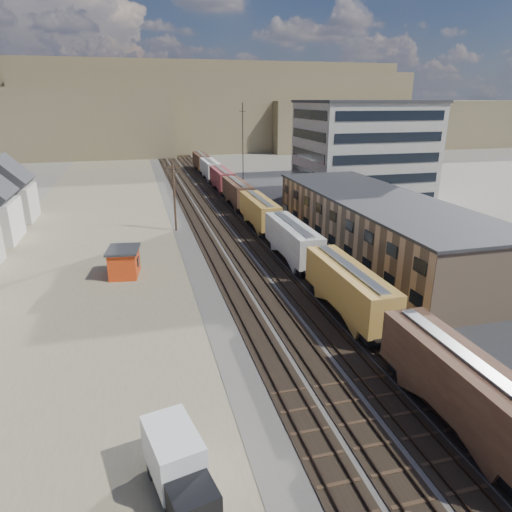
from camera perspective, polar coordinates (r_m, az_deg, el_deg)
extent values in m
plane|color=#6B6356|center=(33.57, 12.46, -15.11)|extent=(300.00, 300.00, 0.00)
cube|color=#4C4742|center=(77.89, -4.22, 5.18)|extent=(18.00, 200.00, 0.06)
cube|color=#7B6E54|center=(67.33, -19.54, 1.89)|extent=(24.00, 180.00, 0.03)
cube|color=#232326|center=(71.72, 15.71, 3.29)|extent=(26.00, 120.00, 0.04)
cube|color=black|center=(77.15, -7.88, 4.97)|extent=(2.60, 200.00, 0.08)
cube|color=#38281E|center=(77.04, -8.42, 5.02)|extent=(0.08, 200.00, 0.16)
cube|color=#38281E|center=(77.21, -7.36, 5.10)|extent=(0.08, 200.00, 0.16)
cube|color=black|center=(77.54, -5.68, 5.13)|extent=(2.60, 200.00, 0.08)
cube|color=#38281E|center=(77.41, -6.21, 5.18)|extent=(0.08, 200.00, 0.16)
cube|color=#38281E|center=(77.63, -5.16, 5.26)|extent=(0.08, 200.00, 0.16)
cube|color=black|center=(78.05, -3.50, 5.28)|extent=(2.60, 200.00, 0.08)
cube|color=#38281E|center=(77.89, -4.02, 5.33)|extent=(0.08, 200.00, 0.16)
cube|color=#38281E|center=(78.16, -2.98, 5.40)|extent=(0.08, 200.00, 0.16)
cube|color=black|center=(78.62, -1.49, 5.41)|extent=(2.60, 200.00, 0.08)
cube|color=#38281E|center=(78.44, -2.00, 5.47)|extent=(0.08, 200.00, 0.16)
cube|color=#38281E|center=(78.76, -0.98, 5.53)|extent=(0.08, 200.00, 0.16)
cube|color=black|center=(34.56, 18.71, -13.19)|extent=(2.20, 2.20, 0.90)
cube|color=#46261E|center=(30.08, 24.49, -14.34)|extent=(3.00, 13.34, 3.40)
cube|color=#B7B7B2|center=(29.20, 24.97, -11.39)|extent=(0.90, 12.32, 0.16)
cube|color=black|center=(38.22, 14.61, -9.47)|extent=(2.20, 2.20, 0.90)
cube|color=black|center=(46.39, 8.62, -3.82)|extent=(2.20, 2.20, 0.90)
cube|color=gold|center=(41.34, 11.50, -3.69)|extent=(3.00, 13.34, 3.40)
cube|color=#B7B7B2|center=(40.70, 11.66, -1.37)|extent=(0.90, 12.32, 0.16)
cube|color=black|center=(50.72, 6.40, -1.69)|extent=(2.20, 2.20, 0.90)
cube|color=black|center=(59.77, 2.95, 1.63)|extent=(2.20, 2.20, 0.90)
cube|color=#B5B1A9|center=(54.54, 4.59, 2.24)|extent=(3.00, 13.34, 3.40)
cube|color=#B7B7B2|center=(54.05, 4.64, 4.05)|extent=(0.90, 12.32, 0.16)
cube|color=black|center=(64.39, 1.59, 2.93)|extent=(2.20, 2.20, 0.90)
cube|color=black|center=(73.85, -0.61, 5.04)|extent=(2.20, 2.20, 0.90)
cube|color=gold|center=(68.57, 0.42, 5.80)|extent=(3.00, 13.34, 3.40)
cube|color=#B7B7B2|center=(68.19, 0.42, 7.25)|extent=(0.90, 12.33, 0.16)
cube|color=black|center=(78.62, -1.52, 5.90)|extent=(2.20, 2.20, 0.90)
cube|color=black|center=(88.31, -3.04, 7.34)|extent=(2.20, 2.20, 0.90)
cube|color=#46261E|center=(83.02, -2.34, 8.11)|extent=(3.00, 13.34, 3.40)
cube|color=#B7B7B2|center=(82.70, -2.36, 9.32)|extent=(0.90, 12.33, 0.16)
cube|color=black|center=(93.16, -3.69, 7.94)|extent=(2.20, 2.20, 0.90)
cube|color=black|center=(102.98, -4.80, 8.98)|extent=(2.20, 2.20, 0.90)
cube|color=maroon|center=(97.69, -4.30, 9.73)|extent=(3.00, 13.34, 3.40)
cube|color=#B7B7B2|center=(97.42, -4.33, 10.76)|extent=(0.90, 12.32, 0.16)
cube|color=black|center=(107.89, -5.28, 9.42)|extent=(2.20, 2.20, 0.90)
cube|color=black|center=(117.78, -6.13, 10.20)|extent=(2.20, 2.20, 0.90)
cube|color=#B5B1A9|center=(112.51, -5.76, 10.91)|extent=(3.00, 13.34, 3.40)
cube|color=#B7B7B2|center=(112.28, -5.79, 11.81)|extent=(0.90, 12.32, 0.16)
cube|color=black|center=(122.72, -6.50, 10.54)|extent=(2.20, 2.20, 0.90)
cube|color=black|center=(132.68, -7.16, 11.15)|extent=(2.20, 2.20, 0.90)
cube|color=#46261E|center=(127.41, -6.88, 11.82)|extent=(3.00, 13.34, 3.40)
cube|color=#B7B7B2|center=(127.21, -6.91, 12.61)|extent=(0.90, 12.32, 0.16)
cube|color=tan|center=(59.06, 14.89, 3.57)|extent=(12.00, 40.00, 7.00)
cube|color=#2D2D30|center=(58.25, 15.19, 6.98)|extent=(12.40, 40.40, 0.30)
cube|color=black|center=(56.74, 9.44, 1.97)|extent=(0.12, 36.00, 1.20)
cube|color=black|center=(55.95, 9.60, 4.91)|extent=(0.12, 36.00, 1.20)
cube|color=#9E998E|center=(90.17, 13.20, 12.43)|extent=(22.00, 18.00, 18.00)
cube|color=#2D2D30|center=(89.66, 13.66, 18.27)|extent=(22.60, 18.60, 0.50)
cube|color=black|center=(85.63, 6.47, 12.47)|extent=(0.12, 16.00, 16.00)
cube|color=black|center=(82.31, 16.13, 11.61)|extent=(20.00, 0.12, 16.00)
cylinder|color=#382619|center=(67.97, -10.16, 7.19)|extent=(0.32, 0.32, 10.00)
cube|color=#382619|center=(67.23, -10.38, 10.86)|extent=(2.20, 0.14, 0.14)
cube|color=#382619|center=(67.35, -10.34, 10.19)|extent=(1.90, 0.14, 0.14)
cylinder|color=black|center=(67.26, -9.87, 11.02)|extent=(0.08, 0.08, 0.22)
cylinder|color=black|center=(87.19, -1.65, 12.70)|extent=(0.16, 0.16, 18.00)
cube|color=black|center=(86.68, -1.69, 17.63)|extent=(1.20, 0.08, 0.08)
cube|color=#9E998E|center=(83.49, -28.68, 5.75)|extent=(8.00, 8.00, 5.50)
cube|color=#2D2D30|center=(82.87, -29.08, 8.20)|extent=(8.15, 8.16, 8.15)
cube|color=brown|center=(187.50, -4.59, 17.56)|extent=(140.00, 45.00, 28.00)
cube|color=brown|center=(203.10, 16.61, 15.56)|extent=(110.00, 38.00, 18.00)
cube|color=brown|center=(204.45, -14.39, 17.74)|extent=(200.00, 60.00, 32.00)
cube|color=silver|center=(25.12, -10.30, -22.96)|extent=(3.06, 4.22, 2.48)
cube|color=black|center=(23.62, -7.82, -28.46)|extent=(2.46, 2.32, 1.72)
cube|color=black|center=(25.34, -9.21, -27.06)|extent=(3.11, 6.00, 0.29)
cylinder|color=black|center=(26.86, -8.42, -23.77)|extent=(0.47, 0.90, 0.86)
cube|color=red|center=(52.33, -16.15, -0.85)|extent=(3.43, 4.27, 2.94)
cube|color=#2D2D30|center=(51.84, -16.31, 0.78)|extent=(3.87, 4.71, 0.24)
cube|color=black|center=(52.07, -14.51, -0.69)|extent=(0.23, 0.98, 0.98)
imported|color=navy|center=(92.06, 8.07, 7.62)|extent=(5.14, 4.93, 1.36)
imported|color=silver|center=(84.54, 19.38, 5.81)|extent=(2.53, 5.06, 1.66)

